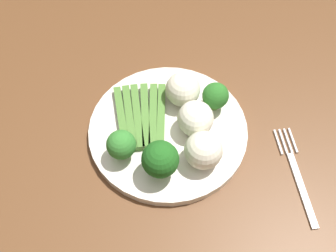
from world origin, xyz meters
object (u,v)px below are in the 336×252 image
at_px(broccoli_front_left, 121,145).
at_px(broccoli_left, 160,160).
at_px(cauliflower_mid, 193,118).
at_px(cauliflower_back, 183,89).
at_px(cauliflower_front, 203,150).
at_px(broccoli_right, 215,96).
at_px(plate, 168,130).
at_px(fork, 297,174).
at_px(dining_table, 192,150).
at_px(asparagus_bundle, 141,116).

distance_m(broccoli_front_left, broccoli_left, 0.06).
xyz_separation_m(broccoli_front_left, cauliflower_mid, (0.10, 0.06, -0.00)).
bearing_deg(cauliflower_back, cauliflower_front, -68.10).
bearing_deg(broccoli_right, broccoli_left, -118.04).
height_order(broccoli_left, cauliflower_mid, broccoli_left).
height_order(plate, fork, plate).
bearing_deg(broccoli_left, fork, 8.93).
bearing_deg(cauliflower_back, broccoli_right, -7.66).
relative_size(broccoli_left, cauliflower_mid, 1.18).
relative_size(dining_table, cauliflower_mid, 22.06).
relative_size(broccoli_front_left, fork, 0.33).
distance_m(broccoli_right, cauliflower_back, 0.05).
bearing_deg(cauliflower_mid, cauliflower_front, -68.08).
bearing_deg(broccoli_left, cauliflower_mid, 65.79).
height_order(broccoli_front_left, broccoli_left, broccoli_left).
height_order(broccoli_right, cauliflower_front, cauliflower_front).
xyz_separation_m(dining_table, fork, (0.16, -0.08, 0.11)).
height_order(dining_table, asparagus_bundle, asparagus_bundle).
distance_m(broccoli_front_left, broccoli_right, 0.17).
xyz_separation_m(asparagus_bundle, broccoli_right, (0.11, 0.04, 0.02)).
xyz_separation_m(broccoli_right, broccoli_left, (-0.07, -0.13, 0.01)).
bearing_deg(fork, broccoli_front_left, 76.95).
bearing_deg(cauliflower_front, broccoli_right, 84.43).
bearing_deg(fork, broccoli_right, 38.51).
xyz_separation_m(broccoli_right, cauliflower_mid, (-0.03, -0.05, -0.00)).
height_order(broccoli_right, broccoli_left, broccoli_left).
height_order(cauliflower_back, fork, cauliflower_back).
xyz_separation_m(asparagus_bundle, cauliflower_front, (0.10, -0.06, 0.02)).
distance_m(dining_table, asparagus_bundle, 0.16).
xyz_separation_m(plate, cauliflower_back, (0.02, 0.06, 0.04)).
xyz_separation_m(cauliflower_mid, fork, (0.16, -0.05, -0.04)).
bearing_deg(broccoli_front_left, cauliflower_back, 56.75).
relative_size(plate, broccoli_front_left, 4.68).
bearing_deg(asparagus_bundle, dining_table, -88.08).
xyz_separation_m(broccoli_right, cauliflower_front, (-0.01, -0.10, -0.00)).
bearing_deg(fork, cauliflower_front, 75.47).
distance_m(cauliflower_mid, fork, 0.18).
bearing_deg(cauliflower_front, cauliflower_mid, 111.92).
bearing_deg(cauliflower_front, broccoli_left, -153.93).
xyz_separation_m(broccoli_left, cauliflower_front, (0.06, 0.03, -0.01)).
relative_size(broccoli_left, cauliflower_front, 1.16).
relative_size(dining_table, broccoli_right, 23.91).
relative_size(broccoli_front_left, broccoli_left, 0.82).
relative_size(plate, cauliflower_front, 4.44).
distance_m(dining_table, cauliflower_back, 0.16).
distance_m(asparagus_bundle, broccoli_right, 0.12).
xyz_separation_m(dining_table, plate, (-0.04, -0.03, 0.12)).
distance_m(dining_table, broccoli_front_left, 0.21).
bearing_deg(broccoli_left, plate, 90.08).
relative_size(cauliflower_front, cauliflower_back, 1.01).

